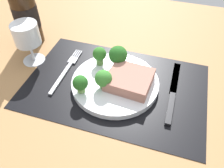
% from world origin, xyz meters
% --- Properties ---
extents(ground_plane, '(1.40, 1.10, 0.03)m').
position_xyz_m(ground_plane, '(0.00, 0.00, -0.01)').
color(ground_plane, '#996D42').
extents(placemat, '(0.48, 0.31, 0.00)m').
position_xyz_m(placemat, '(0.00, 0.00, 0.00)').
color(placemat, black).
rests_on(placemat, ground_plane).
extents(plate, '(0.23, 0.23, 0.02)m').
position_xyz_m(plate, '(0.00, 0.00, 0.01)').
color(plate, silver).
rests_on(plate, placemat).
extents(steak, '(0.12, 0.11, 0.03)m').
position_xyz_m(steak, '(0.04, 0.00, 0.03)').
color(steak, '#9E6B5B').
rests_on(steak, plate).
extents(broccoli_near_steak, '(0.04, 0.04, 0.05)m').
position_xyz_m(broccoli_near_steak, '(-0.02, -0.03, 0.05)').
color(broccoli_near_steak, '#5B8942').
rests_on(broccoli_near_steak, plate).
extents(broccoli_near_fork, '(0.04, 0.04, 0.05)m').
position_xyz_m(broccoli_near_fork, '(-0.06, 0.05, 0.05)').
color(broccoli_near_fork, '#5B8942').
rests_on(broccoli_near_fork, plate).
extents(broccoli_center, '(0.05, 0.05, 0.06)m').
position_xyz_m(broccoli_center, '(-0.01, 0.06, 0.05)').
color(broccoli_center, '#6B994C').
rests_on(broccoli_center, plate).
extents(broccoli_front_edge, '(0.04, 0.04, 0.05)m').
position_xyz_m(broccoli_front_edge, '(-0.07, -0.06, 0.05)').
color(broccoli_front_edge, '#6B994C').
rests_on(broccoli_front_edge, plate).
extents(fork, '(0.02, 0.19, 0.01)m').
position_xyz_m(fork, '(-0.15, 0.01, 0.01)').
color(fork, silver).
rests_on(fork, placemat).
extents(knife, '(0.02, 0.23, 0.01)m').
position_xyz_m(knife, '(0.15, 0.01, 0.01)').
color(knife, black).
rests_on(knife, placemat).
extents(wine_bottle, '(0.08, 0.08, 0.28)m').
position_xyz_m(wine_bottle, '(-0.32, 0.12, 0.10)').
color(wine_bottle, '#331E0F').
rests_on(wine_bottle, ground_plane).
extents(wine_glass, '(0.07, 0.07, 0.12)m').
position_xyz_m(wine_glass, '(-0.26, 0.03, 0.09)').
color(wine_glass, silver).
rests_on(wine_glass, ground_plane).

